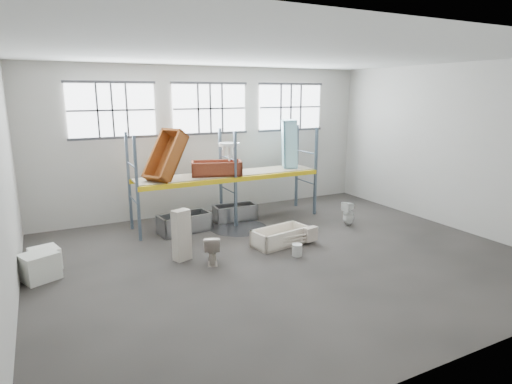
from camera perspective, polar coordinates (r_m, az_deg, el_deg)
floor at (r=11.12m, az=3.56°, el=-8.88°), size 12.00×10.00×0.10m
ceiling at (r=10.35m, az=3.98°, el=18.29°), size 12.00×10.00×0.10m
wall_back at (r=14.96m, az=-6.24°, el=6.89°), size 12.00×0.10×5.00m
wall_front at (r=6.71m, az=26.38°, el=-2.25°), size 12.00×0.10×5.00m
wall_right at (r=14.47m, az=24.93°, el=5.53°), size 0.10×10.00×5.00m
window_left at (r=13.95m, az=-18.76°, el=10.36°), size 2.60×0.04×1.60m
window_mid at (r=14.78m, az=-6.19°, el=11.09°), size 2.60×0.04×1.60m
window_right at (r=16.20m, az=4.64°, el=11.30°), size 2.60×0.04×1.60m
rack_upright_la at (r=12.25m, az=-15.66°, el=0.33°), size 0.08×0.08×3.00m
rack_upright_lb at (r=13.41m, az=-16.71°, el=1.35°), size 0.08×0.08×3.00m
rack_upright_ma at (r=13.15m, az=-2.78°, el=1.67°), size 0.08×0.08×3.00m
rack_upright_mb at (r=14.23m, az=-4.77°, el=2.53°), size 0.08×0.08×3.00m
rack_upright_ra at (r=14.61m, az=8.02°, el=2.72°), size 0.08×0.08×3.00m
rack_upright_rb at (r=15.59m, az=5.49°, el=3.45°), size 0.08×0.08×3.00m
rack_beam_front at (r=13.15m, az=-2.78°, el=1.67°), size 6.00×0.10×0.14m
rack_beam_back at (r=14.23m, az=-4.77°, el=2.53°), size 6.00×0.10×0.14m
shelf_deck at (r=13.67m, az=-3.82°, el=2.44°), size 5.90×1.10×0.03m
wet_patch at (r=13.35m, az=-2.35°, el=-4.80°), size 1.80×1.80×0.00m
bathtub_beige at (r=11.86m, az=3.27°, el=-5.98°), size 1.68×0.99×0.46m
cistern_spare at (r=11.99m, az=7.31°, el=-5.62°), size 0.45×0.27×0.39m
sink_in_tub at (r=11.97m, az=4.57°, el=-6.20°), size 0.58×0.58×0.16m
toilet_beige at (r=10.64m, az=-5.95°, el=-7.60°), size 0.63×0.81×0.73m
cistern_tall at (r=10.83m, az=-9.96°, el=-5.73°), size 0.49×0.40×1.30m
toilet_white at (r=13.78m, az=12.32°, el=-2.85°), size 0.40×0.39×0.78m
steel_tub_left at (r=13.04m, az=-9.57°, el=-4.14°), size 1.61×0.90×0.56m
steel_tub_right at (r=14.12m, az=-2.86°, el=-2.73°), size 1.42×0.74×0.51m
rust_tub_flat at (r=13.37m, az=-5.33°, el=3.22°), size 1.71×1.18×0.44m
rust_tub_tilted at (r=12.87m, az=-12.04°, el=4.73°), size 1.52×1.33×1.60m
sink_on_shelf at (r=13.24m, az=-3.60°, el=4.35°), size 0.76×0.65×0.58m
blue_tub_upright at (r=14.77m, az=4.50°, el=6.44°), size 0.80×0.92×1.67m
bucket at (r=11.13m, az=5.54°, el=-7.76°), size 0.30×0.30×0.31m
carton_near at (r=10.85m, az=-27.07°, el=-8.91°), size 0.91×0.86×0.62m
carton_far at (r=11.47m, az=-26.50°, el=-7.98°), size 0.75×0.75×0.51m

